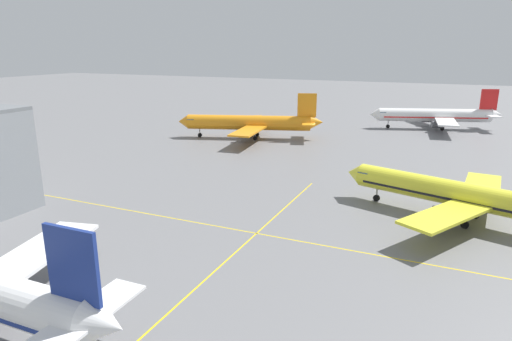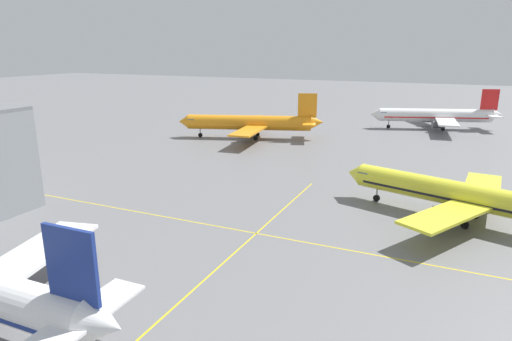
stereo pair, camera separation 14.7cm
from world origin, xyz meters
name	(u,v)px [view 2 (the right image)]	position (x,y,z in m)	size (l,w,h in m)	color
airliner_second_row	(463,195)	(23.17, 51.72, 3.60)	(33.26, 28.39, 10.54)	yellow
airliner_third_row	(251,123)	(-26.06, 91.36, 3.93)	(36.15, 30.90, 11.52)	orange
airliner_far_left_stand	(436,115)	(16.18, 124.94, 3.87)	(35.50, 30.37, 11.33)	white
taxiway_markings	(165,315)	(0.00, 17.37, 0.00)	(156.69, 85.23, 0.01)	yellow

